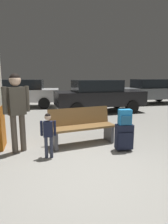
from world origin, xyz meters
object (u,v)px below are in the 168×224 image
bench (82,126)px  parked_car_near (98,95)px  child (48,131)px  parked_car_far (21,93)px  backpack_bright (125,117)px  suitcase (124,137)px  parked_car_side (149,91)px  adult (17,105)px

bench → parked_car_near: 4.40m
child → parked_car_far: bearing=97.5°
backpack_bright → bench: bearing=139.7°
bench → suitcase: size_ratio=2.74×
parked_car_far → parked_car_side: same height
bench → backpack_bright: size_ratio=4.87×
bench → child: bearing=-143.3°
suitcase → backpack_bright: 0.45m
parked_car_near → parked_car_side: same height
backpack_bright → adult: bearing=166.8°
adult → parked_car_far: size_ratio=0.40×
backpack_bright → adult: size_ratio=0.20×
child → adult: 0.93m
child → parked_car_far: (-0.94, 7.08, 0.23)m
suitcase → parked_car_side: bearing=52.7°
parked_car_side → parked_car_near: bearing=-154.9°
adult → parked_car_near: bearing=51.5°
child → parked_car_far: size_ratio=0.22×
child → suitcase: bearing=-1.3°
bench → suitcase: bearing=-40.3°
parked_car_far → parked_car_near: same height
adult → parked_car_far: bearing=92.8°
suitcase → parked_car_near: parked_car_near is taller
backpack_bright → parked_car_far: 7.58m
suitcase → adult: bearing=166.8°
adult → parked_car_near: 5.30m
adult → parked_car_side: 9.42m
bench → parked_car_far: (-1.80, 6.43, 0.36)m
child → parked_car_near: size_ratio=0.23×
adult → parked_car_far: adult is taller
bench → backpack_bright: backpack_bright is taller
backpack_bright → child: backpack_bright is taller
bench → parked_car_side: parked_car_side is taller
backpack_bright → parked_car_far: (-2.61, 7.12, 0.03)m
parked_car_near → bench: bearing=-114.4°
suitcase → parked_car_side: size_ratio=0.15×
adult → backpack_bright: bearing=-13.2°
backpack_bright → parked_car_near: parked_car_near is taller
parked_car_far → suitcase: bearing=-69.9°
backpack_bright → parked_car_side: size_ratio=0.08×
parked_car_side → child: bearing=-135.7°
backpack_bright → parked_car_far: bearing=110.1°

